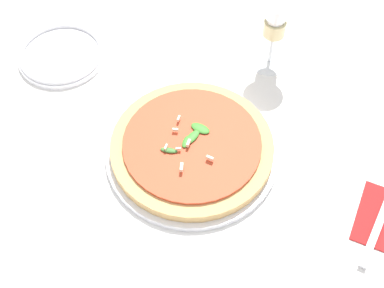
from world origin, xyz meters
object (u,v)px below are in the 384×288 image
pizza_arugula_main (192,148)px  side_plate_white (61,55)px  fork (384,212)px  wine_glass (276,21)px

pizza_arugula_main → side_plate_white: bearing=86.3°
pizza_arugula_main → fork: 0.33m
fork → side_plate_white: (-0.08, 0.67, 0.00)m
pizza_arugula_main → fork: size_ratio=1.39×
pizza_arugula_main → wine_glass: size_ratio=1.93×
wine_glass → side_plate_white: wine_glass is taller
pizza_arugula_main → fork: (0.10, -0.32, -0.01)m
pizza_arugula_main → side_plate_white: size_ratio=1.76×
wine_glass → side_plate_white: 0.43m
wine_glass → pizza_arugula_main: bearing=-176.5°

